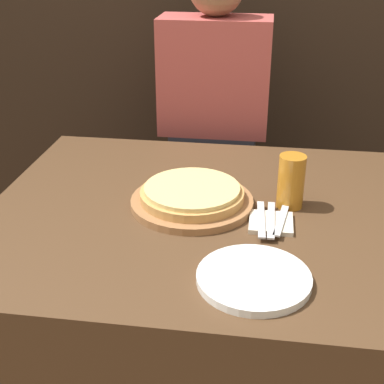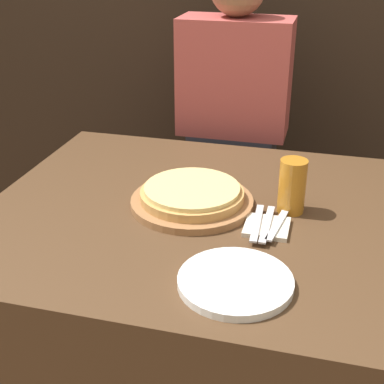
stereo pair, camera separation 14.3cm
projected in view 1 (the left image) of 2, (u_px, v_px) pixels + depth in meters
dining_table at (198, 314)px, 1.59m from camera, size 1.13×0.97×0.71m
pizza_on_board at (192, 197)px, 1.44m from camera, size 0.33×0.33×0.06m
beer_glass at (291, 179)px, 1.41m from camera, size 0.07×0.07×0.15m
dinner_plate at (254, 278)px, 1.13m from camera, size 0.25×0.25×0.02m
napkin_stack at (271, 223)px, 1.35m from camera, size 0.11×0.11×0.01m
fork at (261, 219)px, 1.35m from camera, size 0.03×0.19×0.00m
dinner_knife at (271, 220)px, 1.35m from camera, size 0.02×0.19×0.00m
spoon at (281, 220)px, 1.35m from camera, size 0.04×0.16×0.00m
diner_person at (213, 144)px, 2.08m from camera, size 0.40×0.20×1.31m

